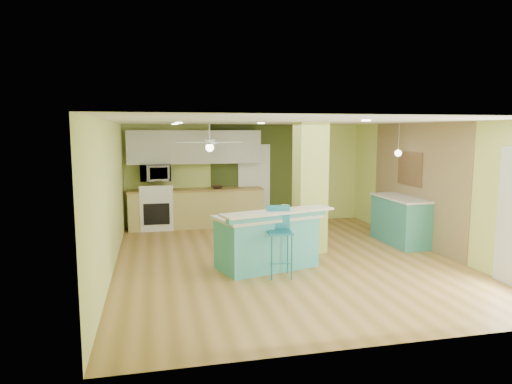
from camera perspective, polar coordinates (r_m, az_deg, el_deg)
floor at (r=8.46m, az=3.56°, el=-8.43°), size 6.00×7.00×0.01m
ceiling at (r=8.13m, az=3.71°, el=8.83°), size 6.00×7.00×0.01m
wall_back at (r=11.58m, az=-1.26°, el=2.26°), size 6.00×0.01×2.50m
wall_front at (r=4.99m, az=15.08°, el=-5.15°), size 6.00×0.01×2.50m
wall_left at (r=7.90m, az=-17.76°, el=-0.60°), size 0.01×7.00×2.50m
wall_right at (r=9.49m, az=21.32°, el=0.56°), size 0.01×7.00×2.50m
wood_panel at (r=9.98m, az=19.32°, el=0.97°), size 0.02×3.40×2.50m
olive_accent at (r=11.61m, az=-0.27°, el=2.28°), size 2.20×0.02×2.50m
interior_door at (r=11.61m, az=-0.24°, el=1.03°), size 0.82×0.05×2.00m
column at (r=8.87m, az=6.75°, el=0.57°), size 0.55×0.55×2.50m
kitchen_run at (r=11.20m, az=-7.47°, el=-2.01°), size 3.25×0.63×0.94m
stove at (r=11.15m, az=-12.33°, el=-2.22°), size 0.76×0.66×1.08m
upper_cabinets at (r=11.17m, az=-7.66°, el=5.60°), size 3.20×0.34×0.80m
microwave at (r=11.04m, az=-12.46°, el=2.34°), size 0.70×0.48×0.39m
ceiling_fan at (r=9.87m, az=-5.82°, el=6.11°), size 1.41×1.41×0.61m
pendant_lamp at (r=9.89m, az=17.35°, el=4.69°), size 0.14×0.14×0.69m
wall_decor at (r=10.11m, az=18.68°, el=2.79°), size 0.03×0.90×0.70m
peninsula at (r=7.85m, az=1.40°, el=-5.99°), size 2.06×1.51×1.05m
bar_stool at (r=7.35m, az=2.92°, el=-4.68°), size 0.41×0.41×1.14m
side_counter at (r=9.98m, az=17.58°, el=-3.36°), size 0.64×1.52×0.98m
fruit_bowl at (r=11.12m, az=-4.86°, el=0.59°), size 0.30×0.30×0.07m
canister at (r=7.73m, az=3.65°, el=-2.31°), size 0.15×0.15×0.18m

